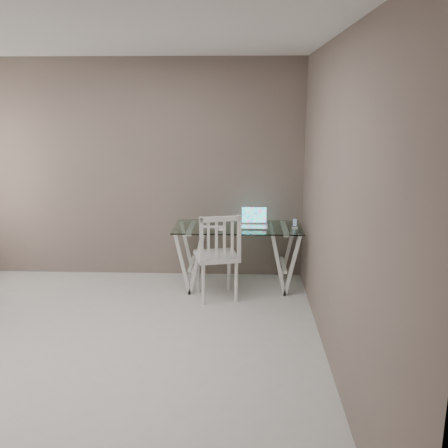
# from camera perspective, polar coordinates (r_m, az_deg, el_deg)

# --- Properties ---
(room) EXTENTS (4.50, 4.52, 2.71)m
(room) POSITION_cam_1_polar(r_m,az_deg,el_deg) (4.14, -16.44, 6.83)
(room) COLOR #BBB8B3
(room) RESTS_ON ground
(desk) EXTENTS (1.50, 0.70, 0.75)m
(desk) POSITION_cam_1_polar(r_m,az_deg,el_deg) (5.98, 1.55, -3.67)
(desk) COLOR silver
(desk) RESTS_ON ground
(chair) EXTENTS (0.56, 0.56, 1.00)m
(chair) POSITION_cam_1_polar(r_m,az_deg,el_deg) (5.52, -0.69, -3.33)
(chair) COLOR silver
(chair) RESTS_ON ground
(laptop) EXTENTS (0.32, 0.27, 0.23)m
(laptop) POSITION_cam_1_polar(r_m,az_deg,el_deg) (5.89, 3.46, 0.26)
(laptop) COLOR silver
(laptop) RESTS_ON desk
(keyboard) EXTENTS (0.27, 0.12, 0.01)m
(keyboard) POSITION_cam_1_polar(r_m,az_deg,el_deg) (5.84, -1.33, -0.35)
(keyboard) COLOR silver
(keyboard) RESTS_ON desk
(mouse) EXTENTS (0.10, 0.06, 0.03)m
(mouse) POSITION_cam_1_polar(r_m,az_deg,el_deg) (5.67, -0.24, -0.65)
(mouse) COLOR white
(mouse) RESTS_ON desk
(phone_dock) EXTENTS (0.06, 0.06, 0.12)m
(phone_dock) POSITION_cam_1_polar(r_m,az_deg,el_deg) (5.86, 8.08, -0.15)
(phone_dock) COLOR white
(phone_dock) RESTS_ON desk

